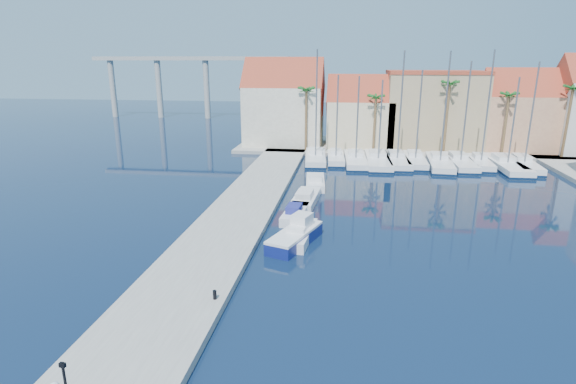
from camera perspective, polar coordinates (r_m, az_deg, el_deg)
name	(u,v)px	position (r m, az deg, el deg)	size (l,w,h in m)	color
ground	(335,292)	(27.80, 5.93, -12.46)	(260.00, 260.00, 0.00)	black
quay_west	(242,210)	(41.22, -5.91, -2.32)	(6.00, 77.00, 0.50)	gray
shore_north	(410,147)	(74.17, 15.20, 5.54)	(54.00, 16.00, 0.50)	gray
bollard	(215,295)	(26.08, -9.29, -12.76)	(0.21, 0.21, 0.53)	black
fishing_boat	(296,235)	(34.10, 1.01, -5.49)	(3.84, 6.21, 2.06)	navy
motorboat_west_0	(299,234)	(34.86, 1.44, -5.31)	(2.40, 5.91, 1.40)	white
motorboat_west_1	(295,213)	(39.42, 0.90, -2.71)	(2.11, 5.33, 1.40)	white
motorboat_west_2	(305,199)	(43.61, 2.23, -0.84)	(2.54, 6.66, 1.40)	white
motorboat_west_3	(315,182)	(49.83, 3.49, 1.33)	(2.51, 6.34, 1.40)	white
sailboat_0	(315,157)	(62.27, 3.51, 4.45)	(3.57, 10.48, 14.84)	white
sailboat_1	(336,158)	(62.20, 6.08, 4.36)	(2.77, 8.54, 11.63)	white
sailboat_2	(355,160)	(61.40, 8.56, 4.08)	(3.35, 10.68, 11.53)	white
sailboat_3	(378,160)	(61.63, 11.33, 3.98)	(3.36, 11.73, 11.10)	white
sailboat_4	(396,160)	(62.13, 13.61, 3.99)	(3.26, 10.52, 14.64)	white
sailboat_5	(415,160)	(62.89, 15.81, 3.95)	(2.89, 9.86, 12.28)	white
sailboat_6	(440,162)	(62.24, 18.69, 3.60)	(3.62, 11.02, 14.57)	white
sailboat_7	(459,162)	(63.47, 20.93, 3.60)	(2.99, 10.46, 13.38)	white
sailboat_8	(480,162)	(64.13, 23.22, 3.54)	(2.66, 8.53, 14.72)	white
sailboat_9	(505,165)	(64.26, 25.89, 3.15)	(3.39, 11.81, 11.52)	white
sailboat_10	(523,164)	(65.49, 27.67, 3.18)	(3.37, 10.27, 13.32)	white
building_0	(284,106)	(72.50, -0.48, 10.88)	(12.30, 9.00, 13.50)	beige
building_1	(360,115)	(71.86, 9.17, 9.64)	(10.30, 8.00, 11.00)	beige
building_2	(433,109)	(73.79, 17.89, 10.00)	(14.20, 10.20, 11.50)	tan
building_3	(517,114)	(75.83, 27.05, 8.86)	(10.30, 8.00, 12.00)	tan
palm_0	(306,92)	(66.86, 2.35, 12.61)	(2.60, 2.60, 10.15)	brown
palm_1	(376,99)	(66.69, 11.10, 11.50)	(2.60, 2.60, 9.15)	brown
palm_2	(450,86)	(67.82, 19.85, 12.53)	(2.60, 2.60, 11.15)	brown
palm_3	(509,97)	(69.93, 26.27, 10.76)	(2.60, 2.60, 9.65)	brown
palm_4	(573,91)	(72.72, 32.45, 10.82)	(2.60, 2.60, 10.65)	brown
viaduct	(186,75)	(113.59, -12.89, 14.31)	(48.00, 2.20, 14.45)	#9E9E99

